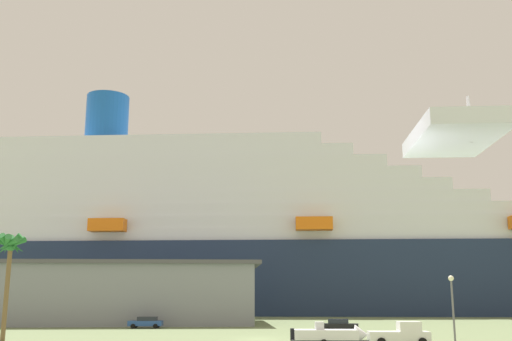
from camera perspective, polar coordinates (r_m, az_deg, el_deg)
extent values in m
plane|color=#66754C|center=(95.46, -0.18, -14.80)|extent=(600.00, 600.00, 0.00)
cube|color=#1E2D4C|center=(144.36, -3.76, -10.57)|extent=(198.56, 46.52, 16.39)
cube|color=white|center=(144.91, -3.71, -6.77)|extent=(174.84, 42.14, 2.81)
cube|color=white|center=(145.72, -5.23, -5.67)|extent=(166.27, 41.05, 2.81)
cube|color=white|center=(146.70, -6.74, -4.57)|extent=(155.96, 39.55, 2.81)
cube|color=white|center=(147.82, -8.22, -3.49)|extent=(149.53, 38.38, 2.81)
cube|color=white|center=(149.09, -9.67, -2.42)|extent=(141.40, 37.07, 2.81)
cube|color=white|center=(150.51, -11.09, -1.37)|extent=(136.14, 36.16, 2.81)
cube|color=white|center=(152.07, -12.48, -0.34)|extent=(128.73, 35.33, 2.81)
cube|color=white|center=(153.76, -13.85, 0.67)|extent=(121.55, 34.04, 2.81)
cube|color=white|center=(155.59, -15.18, 1.66)|extent=(114.93, 33.17, 2.81)
cube|color=white|center=(154.00, 18.83, 3.33)|extent=(22.38, 34.79, 4.00)
cylinder|color=#1959B2|center=(157.08, -14.33, 4.61)|extent=(11.76, 11.76, 13.73)
cylinder|color=silver|center=(156.15, 20.12, 4.74)|extent=(0.80, 0.80, 12.00)
cube|color=orange|center=(134.70, -14.31, -5.19)|extent=(8.24, 3.86, 2.80)
cube|color=orange|center=(128.46, 5.68, -5.19)|extent=(8.24, 3.86, 2.80)
cube|color=gray|center=(103.42, -15.80, -11.60)|extent=(54.24, 27.06, 9.17)
cube|color=#4C4C51|center=(103.53, -15.65, -8.90)|extent=(56.41, 28.14, 0.60)
cube|color=white|center=(58.20, 13.74, -15.44)|extent=(5.69, 2.26, 0.90)
cube|color=white|center=(58.37, 14.69, -14.50)|extent=(2.10, 1.93, 0.90)
cube|color=#26333F|center=(58.52, 15.36, -14.55)|extent=(0.18, 1.68, 0.63)
cylinder|color=black|center=(59.64, 15.46, -15.70)|extent=(0.81, 0.32, 0.80)
cylinder|color=black|center=(58.87, 11.78, -15.93)|extent=(0.81, 0.32, 0.80)
cube|color=#595960|center=(57.22, 6.85, -16.14)|extent=(6.57, 2.13, 0.16)
cube|color=#595960|center=(57.70, 10.80, -15.98)|extent=(2.13, 0.22, 0.10)
cylinder|color=black|center=(58.21, 6.45, -16.22)|extent=(0.65, 0.25, 0.64)
cube|color=white|center=(57.18, 6.84, -15.61)|extent=(5.99, 2.30, 0.90)
cone|color=white|center=(57.58, 10.28, -15.48)|extent=(1.28, 1.88, 1.82)
cube|color=silver|center=(57.08, 6.20, -14.83)|extent=(0.85, 1.04, 0.70)
cube|color=black|center=(56.98, 3.56, -15.68)|extent=(0.38, 0.52, 1.10)
cylinder|color=brown|center=(66.14, -23.18, -10.95)|extent=(0.47, 0.47, 9.61)
cone|color=#287233|center=(66.26, -22.49, -6.74)|extent=(1.23, 3.04, 1.72)
cone|color=#287233|center=(66.49, -22.51, -6.76)|extent=(2.41, 2.42, 2.36)
cone|color=#287233|center=(66.68, -22.67, -6.76)|extent=(2.95, 1.05, 2.00)
cone|color=#287233|center=(66.72, -22.90, -6.74)|extent=(2.87, 2.20, 1.72)
cone|color=#287233|center=(66.54, -23.12, -6.71)|extent=(1.16, 2.80, 2.35)
cone|color=#287233|center=(66.29, -23.17, -6.69)|extent=(1.92, 2.85, 2.12)
cone|color=#287233|center=(66.07, -23.09, -6.68)|extent=(2.96, 1.97, 1.72)
cone|color=#287233|center=(65.95, -22.94, -6.69)|extent=(2.67, 0.80, 2.44)
cone|color=#287233|center=(65.99, -22.65, -6.71)|extent=(2.32, 2.73, 1.96)
sphere|color=#287233|center=(66.32, -22.84, -6.81)|extent=(1.10, 1.10, 1.10)
cylinder|color=slate|center=(62.98, 18.70, -12.90)|extent=(0.20, 0.20, 6.02)
sphere|color=#F9F2CC|center=(62.98, 18.49, -9.94)|extent=(0.56, 0.56, 0.56)
cube|color=black|center=(77.67, 8.24, -14.83)|extent=(4.83, 2.71, 0.70)
cube|color=#1E232D|center=(77.65, 8.05, -14.37)|extent=(2.83, 2.14, 0.55)
cylinder|color=black|center=(78.58, 9.40, -15.01)|extent=(0.69, 0.35, 0.66)
cylinder|color=black|center=(76.73, 9.38, -15.09)|extent=(0.69, 0.35, 0.66)
cylinder|color=black|center=(78.68, 7.13, -15.08)|extent=(0.69, 0.35, 0.66)
cylinder|color=black|center=(76.83, 7.06, -15.15)|extent=(0.69, 0.35, 0.66)
cube|color=#264C99|center=(86.54, -10.73, -14.44)|extent=(4.78, 2.00, 0.70)
cube|color=#1E232D|center=(86.47, -10.56, -14.03)|extent=(2.69, 1.77, 0.55)
cylinder|color=black|center=(85.90, -11.92, -14.65)|extent=(0.66, 0.23, 0.66)
cylinder|color=black|center=(87.79, -11.67, -14.60)|extent=(0.66, 0.23, 0.66)
cylinder|color=black|center=(85.35, -9.79, -14.75)|extent=(0.66, 0.23, 0.66)
cylinder|color=black|center=(87.25, -9.58, -14.69)|extent=(0.66, 0.23, 0.66)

